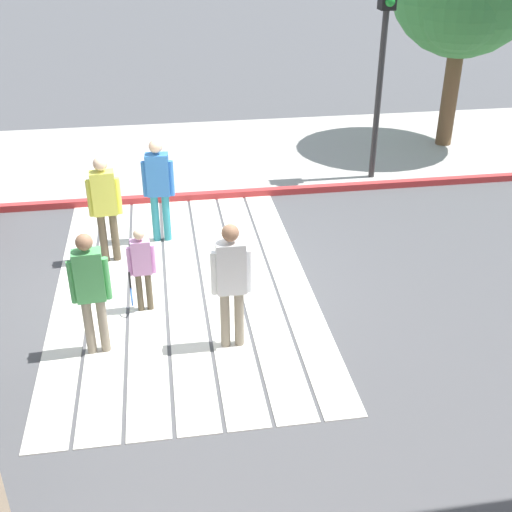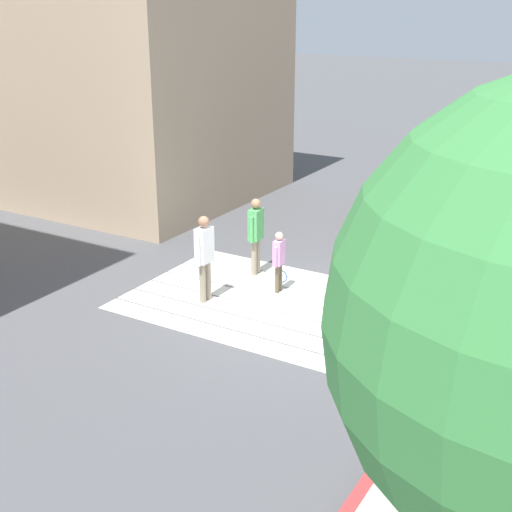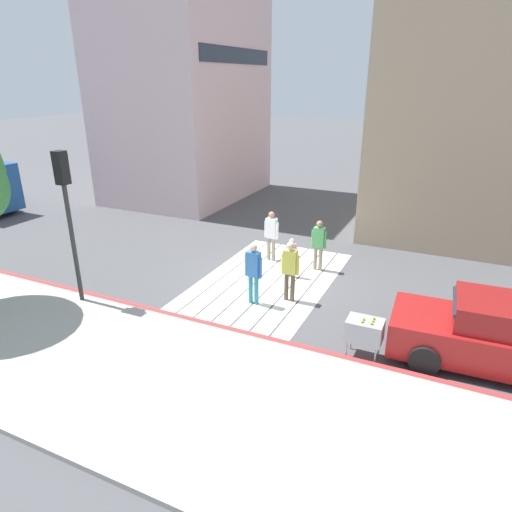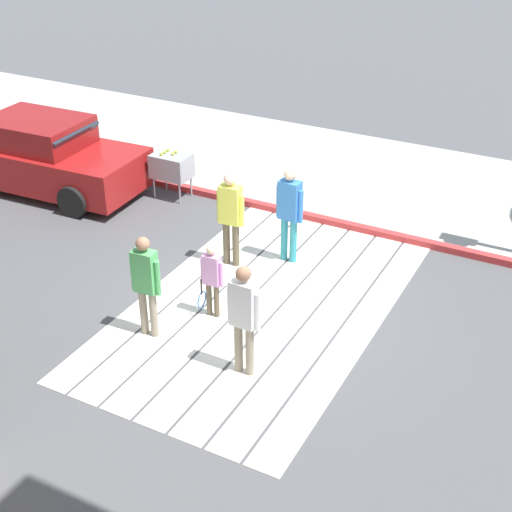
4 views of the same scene
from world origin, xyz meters
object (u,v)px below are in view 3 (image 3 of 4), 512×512
pedestrian_adult_lead (253,269)px  tennis_ball_cart (365,330)px  pedestrian_child_with_racket (292,256)px  car_parked_near_curb (496,336)px  pedestrian_adult_side (271,232)px  pedestrian_adult_trailing (319,242)px  traffic_light_corner (67,198)px  pedestrian_teen_behind (290,267)px

pedestrian_adult_lead → tennis_ball_cart: bearing=-111.5°
pedestrian_child_with_racket → car_parked_near_curb: bearing=-114.4°
tennis_ball_cart → pedestrian_adult_side: 6.16m
pedestrian_adult_trailing → pedestrian_child_with_racket: bearing=146.4°
tennis_ball_cart → pedestrian_adult_lead: size_ratio=0.57×
pedestrian_adult_lead → traffic_light_corner: bearing=114.5°
car_parked_near_curb → traffic_light_corner: bearing=98.7°
tennis_ball_cart → pedestrian_adult_side: (4.51, 4.18, 0.32)m
tennis_ball_cart → pedestrian_teen_behind: bearing=52.6°
pedestrian_adult_side → pedestrian_child_with_racket: 1.55m
tennis_ball_cart → pedestrian_teen_behind: size_ratio=0.57×
car_parked_near_curb → pedestrian_adult_lead: 6.02m
pedestrian_teen_behind → pedestrian_child_with_racket: 1.68m
car_parked_near_curb → pedestrian_teen_behind: (1.02, 5.15, 0.30)m
pedestrian_adult_trailing → pedestrian_teen_behind: (-2.45, 0.06, 0.05)m
car_parked_near_curb → pedestrian_adult_side: size_ratio=2.49×
pedestrian_adult_trailing → pedestrian_adult_side: (0.13, 1.72, 0.03)m
tennis_ball_cart → pedestrian_child_with_racket: pedestrian_child_with_racket is taller
pedestrian_child_with_racket → pedestrian_adult_lead: bearing=171.9°
pedestrian_adult_lead → pedestrian_child_with_racket: (2.16, -0.31, -0.32)m
car_parked_near_curb → pedestrian_adult_trailing: (3.47, 5.09, 0.25)m
tennis_ball_cart → pedestrian_adult_lead: bearing=68.5°
pedestrian_teen_behind → pedestrian_child_with_racket: pedestrian_teen_behind is taller
car_parked_near_curb → pedestrian_adult_trailing: size_ratio=2.58×
pedestrian_adult_side → pedestrian_teen_behind: pedestrian_teen_behind is taller
traffic_light_corner → pedestrian_teen_behind: bearing=-63.5°
pedestrian_adult_lead → pedestrian_child_with_racket: pedestrian_adult_lead is taller
pedestrian_teen_behind → car_parked_near_curb: bearing=-101.2°
pedestrian_adult_trailing → pedestrian_child_with_racket: (-0.89, 0.59, -0.26)m
traffic_light_corner → pedestrian_adult_lead: (2.00, -4.39, -1.99)m
car_parked_near_curb → pedestrian_adult_lead: pedestrian_adult_lead is taller
car_parked_near_curb → tennis_ball_cart: size_ratio=4.30×
tennis_ball_cart → pedestrian_child_with_racket: (3.48, 3.05, 0.03)m
pedestrian_adult_side → pedestrian_child_with_racket: bearing=-132.0°
traffic_light_corner → pedestrian_child_with_racket: 6.69m
pedestrian_teen_behind → tennis_ball_cart: bearing=-127.4°
pedestrian_adult_lead → car_parked_near_curb: bearing=-94.0°
tennis_ball_cart → pedestrian_adult_lead: pedestrian_adult_lead is taller
car_parked_near_curb → pedestrian_adult_lead: size_ratio=2.43×
car_parked_near_curb → tennis_ball_cart: bearing=108.9°
tennis_ball_cart → pedestrian_adult_side: size_ratio=0.58×
pedestrian_adult_side → traffic_light_corner: bearing=145.5°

